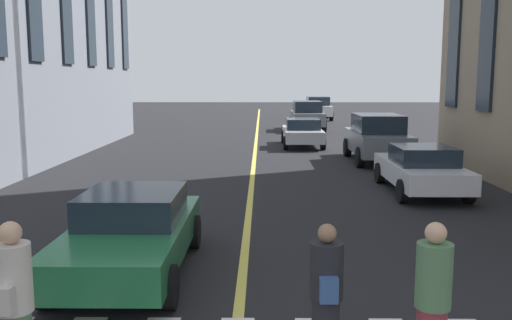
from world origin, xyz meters
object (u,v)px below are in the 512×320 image
object	(u,v)px
car_grey_parked_a	(377,137)
pedestrian_far	(326,295)
car_green_trailing	(132,232)
car_grey_parked_b	(307,115)
car_silver_oncoming	(302,132)
pedestrian_near	(14,306)
pedestrian_companion	(433,302)
car_white_far	(318,108)
car_white_mid	(421,169)

from	to	relation	value
car_grey_parked_a	pedestrian_far	distance (m)	16.52
car_green_trailing	pedestrian_far	distance (m)	4.19
car_grey_parked_b	car_silver_oncoming	world-z (taller)	car_grey_parked_b
pedestrian_near	pedestrian_companion	distance (m)	4.38
car_grey_parked_b	car_white_far	bearing A→B (deg)	-9.59
car_silver_oncoming	pedestrian_near	size ratio (longest dim) A/B	2.44
car_grey_parked_a	car_green_trailing	xyz separation A→B (m)	(-13.05, 6.76, -0.27)
car_green_trailing	car_silver_oncoming	world-z (taller)	same
car_grey_parked_a	car_green_trailing	bearing A→B (deg)	152.62
car_grey_parked_a	pedestrian_companion	distance (m)	16.64
pedestrian_companion	pedestrian_near	bearing A→B (deg)	92.88
car_white_far	pedestrian_companion	distance (m)	40.45
car_silver_oncoming	car_white_mid	bearing A→B (deg)	-167.07
car_white_far	car_green_trailing	distance (m)	37.61
car_white_mid	car_green_trailing	xyz separation A→B (m)	(-6.83, 6.76, 0.00)
car_white_mid	car_grey_parked_a	bearing A→B (deg)	0.00
car_silver_oncoming	car_grey_parked_b	bearing A→B (deg)	-5.97
car_grey_parked_a	pedestrian_far	bearing A→B (deg)	166.52
car_white_mid	car_grey_parked_a	xyz separation A→B (m)	(6.22, 0.00, 0.27)
car_green_trailing	pedestrian_far	size ratio (longest dim) A/B	2.69
car_white_far	car_grey_parked_a	world-z (taller)	same
car_grey_parked_b	car_silver_oncoming	distance (m)	9.05
pedestrian_companion	pedestrian_far	distance (m)	1.15
car_white_far	pedestrian_companion	world-z (taller)	car_white_far
pedestrian_near	pedestrian_far	distance (m)	3.33
car_green_trailing	car_grey_parked_b	bearing A→B (deg)	-10.63
car_white_far	car_silver_oncoming	distance (m)	19.01
car_green_trailing	car_grey_parked_a	bearing A→B (deg)	-27.38
car_white_far	car_grey_parked_b	xyz separation A→B (m)	(-9.83, 1.66, 0.00)
car_green_trailing	pedestrian_companion	distance (m)	5.23
car_white_far	car_green_trailing	bearing A→B (deg)	169.65
car_white_far	car_white_mid	bearing A→B (deg)	-180.00
car_white_far	car_grey_parked_b	world-z (taller)	same
car_white_far	car_grey_parked_a	size ratio (longest dim) A/B	1.00
car_grey_parked_a	car_silver_oncoming	bearing A→B (deg)	26.97
car_white_far	pedestrian_far	world-z (taller)	car_white_far
car_white_far	pedestrian_far	xyz separation A→B (m)	(-40.00, 3.85, -0.15)
pedestrian_companion	car_white_mid	bearing A→B (deg)	-15.15
car_green_trailing	pedestrian_near	bearing A→B (deg)	174.07
car_silver_oncoming	pedestrian_companion	xyz separation A→B (m)	(-21.53, 0.16, 0.17)
car_white_mid	pedestrian_far	distance (m)	10.56
car_white_far	pedestrian_near	size ratio (longest dim) A/B	2.61
car_white_mid	car_green_trailing	world-z (taller)	same
car_green_trailing	car_silver_oncoming	size ratio (longest dim) A/B	1.00
pedestrian_near	car_grey_parked_b	bearing A→B (deg)	-10.09
car_silver_oncoming	car_white_far	bearing A→B (deg)	-7.87
car_silver_oncoming	pedestrian_near	xyz separation A→B (m)	(-21.74, 4.53, 0.21)
car_green_trailing	pedestrian_near	size ratio (longest dim) A/B	2.44
car_green_trailing	car_white_mid	bearing A→B (deg)	-44.71
car_green_trailing	pedestrian_companion	world-z (taller)	pedestrian_companion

